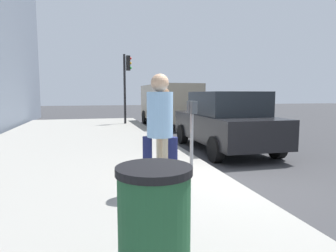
{
  "coord_description": "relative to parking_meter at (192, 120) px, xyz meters",
  "views": [
    {
      "loc": [
        -4.92,
        2.45,
        1.7
      ],
      "look_at": [
        0.53,
        1.07,
        1.09
      ],
      "focal_mm": 31.23,
      "sensor_mm": 36.0,
      "label": 1
    }
  ],
  "objects": [
    {
      "name": "ground_plane",
      "position": [
        -0.79,
        -0.49,
        -1.17
      ],
      "size": [
        80.0,
        80.0,
        0.0
      ],
      "primitive_type": "plane",
      "color": "#38383A",
      "rests_on": "ground"
    },
    {
      "name": "pedestrian_at_meter",
      "position": [
        -0.15,
        0.65,
        -0.03
      ],
      "size": [
        0.52,
        0.37,
        1.69
      ],
      "rotation": [
        0.0,
        0.0,
        -1.45
      ],
      "color": "tan",
      "rests_on": "sidewalk_slab"
    },
    {
      "name": "parked_sedan_near",
      "position": [
        2.32,
        -1.84,
        -0.27
      ],
      "size": [
        4.41,
        1.99,
        1.77
      ],
      "color": "black",
      "rests_on": "ground_plane"
    },
    {
      "name": "parked_van_far",
      "position": [
        9.13,
        -1.84,
        0.09
      ],
      "size": [
        5.23,
        2.19,
        2.18
      ],
      "color": "gray",
      "rests_on": "ground_plane"
    },
    {
      "name": "pedestrian_bystander",
      "position": [
        -1.3,
        0.97,
        0.1
      ],
      "size": [
        0.41,
        0.52,
        1.86
      ],
      "rotation": [
        0.0,
        0.0,
        -0.39
      ],
      "color": "#191E4C",
      "rests_on": "sidewalk_slab"
    },
    {
      "name": "trash_bin",
      "position": [
        -3.59,
        1.53,
        -0.51
      ],
      "size": [
        0.59,
        0.59,
        1.01
      ],
      "color": "#1E4C2D",
      "rests_on": "sidewalk_slab"
    },
    {
      "name": "traffic_signal",
      "position": [
        9.76,
        0.26,
        1.41
      ],
      "size": [
        0.24,
        0.44,
        3.6
      ],
      "color": "black",
      "rests_on": "sidewalk_slab"
    },
    {
      "name": "sidewalk_slab",
      "position": [
        -0.79,
        2.51,
        -1.09
      ],
      "size": [
        28.0,
        6.0,
        0.15
      ],
      "primitive_type": "cube",
      "color": "gray",
      "rests_on": "ground_plane"
    },
    {
      "name": "parking_meter",
      "position": [
        0.0,
        0.0,
        0.0
      ],
      "size": [
        0.36,
        0.12,
        1.41
      ],
      "color": "gray",
      "rests_on": "sidewalk_slab"
    }
  ]
}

